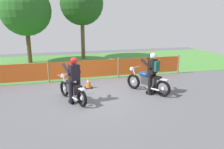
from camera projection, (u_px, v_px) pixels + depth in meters
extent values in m
cube|color=#5B5B60|center=(94.00, 96.00, 9.05)|extent=(24.00, 24.00, 0.02)
cube|color=#4C8C3D|center=(76.00, 64.00, 15.05)|extent=(24.00, 7.94, 0.01)
cylinder|color=#997547|center=(48.00, 72.00, 10.77)|extent=(0.08, 0.08, 1.05)
cylinder|color=#997547|center=(118.00, 68.00, 11.65)|extent=(0.08, 0.08, 1.05)
cylinder|color=#997547|center=(178.00, 64.00, 12.53)|extent=(0.08, 0.08, 1.05)
cube|color=orange|center=(9.00, 74.00, 10.33)|extent=(3.39, 0.02, 0.85)
cube|color=orange|center=(85.00, 69.00, 11.21)|extent=(3.39, 0.02, 0.85)
cube|color=orange|center=(149.00, 65.00, 12.08)|extent=(3.39, 0.02, 0.85)
cylinder|color=brown|center=(29.00, 46.00, 15.22)|extent=(0.28, 0.28, 2.30)
sphere|color=#286023|center=(26.00, 10.00, 14.64)|extent=(3.28, 3.28, 3.28)
cylinder|color=brown|center=(83.00, 39.00, 16.71)|extent=(0.28, 0.28, 2.89)
sphere|color=#23511E|center=(82.00, 3.00, 16.08)|extent=(3.08, 3.08, 3.08)
torus|color=black|center=(133.00, 81.00, 9.87)|extent=(0.45, 0.62, 0.66)
cylinder|color=silver|center=(133.00, 81.00, 9.87)|extent=(0.13, 0.16, 0.15)
torus|color=black|center=(163.00, 88.00, 8.92)|extent=(0.45, 0.62, 0.66)
cylinder|color=silver|center=(163.00, 88.00, 8.92)|extent=(0.13, 0.16, 0.15)
cube|color=#38383D|center=(149.00, 81.00, 9.31)|extent=(0.54, 0.66, 0.33)
ellipsoid|color=navy|center=(144.00, 74.00, 9.41)|extent=(0.50, 0.59, 0.23)
cube|color=black|center=(154.00, 77.00, 9.09)|extent=(0.50, 0.61, 0.10)
cube|color=silver|center=(163.00, 80.00, 8.82)|extent=(0.34, 0.40, 0.04)
cylinder|color=silver|center=(135.00, 75.00, 9.75)|extent=(0.18, 0.23, 0.59)
sphere|color=white|center=(132.00, 69.00, 9.80)|extent=(0.26, 0.26, 0.19)
cylinder|color=silver|center=(136.00, 67.00, 9.63)|extent=(0.54, 0.36, 0.03)
cylinder|color=silver|center=(153.00, 89.00, 9.07)|extent=(0.37, 0.52, 0.07)
torus|color=black|center=(64.00, 89.00, 8.95)|extent=(0.34, 0.61, 0.62)
cylinder|color=silver|center=(64.00, 89.00, 8.95)|extent=(0.11, 0.15, 0.14)
torus|color=black|center=(82.00, 98.00, 7.92)|extent=(0.34, 0.61, 0.62)
cylinder|color=silver|center=(82.00, 98.00, 7.92)|extent=(0.11, 0.15, 0.14)
cube|color=#38383D|center=(73.00, 89.00, 8.36)|extent=(0.44, 0.62, 0.31)
ellipsoid|color=black|center=(70.00, 82.00, 8.47)|extent=(0.41, 0.55, 0.21)
cube|color=black|center=(76.00, 86.00, 8.13)|extent=(0.40, 0.58, 0.10)
cube|color=silver|center=(81.00, 89.00, 7.84)|extent=(0.28, 0.38, 0.04)
cylinder|color=silver|center=(65.00, 82.00, 8.84)|extent=(0.14, 0.23, 0.55)
sphere|color=white|center=(63.00, 76.00, 8.90)|extent=(0.23, 0.23, 0.17)
cylinder|color=silver|center=(65.00, 74.00, 8.73)|extent=(0.55, 0.25, 0.03)
cylinder|color=silver|center=(74.00, 98.00, 8.11)|extent=(0.27, 0.52, 0.07)
cylinder|color=black|center=(150.00, 84.00, 9.12)|extent=(0.21, 0.21, 0.86)
cube|color=black|center=(149.00, 93.00, 9.21)|extent=(0.23, 0.28, 0.12)
cylinder|color=black|center=(154.00, 83.00, 9.34)|extent=(0.21, 0.21, 0.86)
cube|color=black|center=(154.00, 91.00, 9.44)|extent=(0.23, 0.28, 0.12)
cube|color=black|center=(153.00, 66.00, 9.05)|extent=(0.43, 0.40, 0.56)
cylinder|color=black|center=(146.00, 64.00, 8.98)|extent=(0.34, 0.46, 0.38)
cylinder|color=black|center=(152.00, 62.00, 9.30)|extent=(0.34, 0.46, 0.38)
sphere|color=white|center=(153.00, 56.00, 8.95)|extent=(0.34, 0.34, 0.25)
cube|color=black|center=(151.00, 56.00, 9.01)|extent=(0.17, 0.12, 0.08)
cube|color=#194C47|center=(156.00, 66.00, 8.93)|extent=(0.32, 0.28, 0.40)
cylinder|color=black|center=(71.00, 92.00, 8.16)|extent=(0.20, 0.20, 0.86)
cube|color=black|center=(71.00, 102.00, 8.26)|extent=(0.20, 0.28, 0.12)
cylinder|color=black|center=(79.00, 91.00, 8.35)|extent=(0.20, 0.20, 0.86)
cube|color=black|center=(79.00, 100.00, 8.45)|extent=(0.20, 0.28, 0.12)
cube|color=black|center=(74.00, 73.00, 8.08)|extent=(0.42, 0.36, 0.56)
cylinder|color=black|center=(66.00, 69.00, 8.06)|extent=(0.28, 0.48, 0.38)
cylinder|color=black|center=(77.00, 67.00, 8.32)|extent=(0.28, 0.48, 0.38)
sphere|color=red|center=(74.00, 61.00, 7.97)|extent=(0.33, 0.33, 0.25)
cube|color=black|center=(72.00, 60.00, 8.05)|extent=(0.18, 0.10, 0.08)
cube|color=black|center=(89.00, 88.00, 10.06)|extent=(0.32, 0.32, 0.03)
cone|color=orange|center=(89.00, 82.00, 10.00)|extent=(0.26, 0.26, 0.50)
cylinder|color=white|center=(89.00, 81.00, 9.99)|extent=(0.15, 0.15, 0.06)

